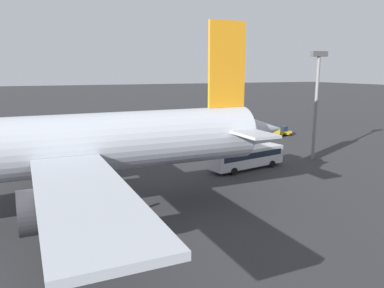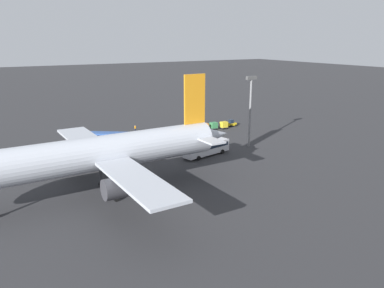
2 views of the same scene
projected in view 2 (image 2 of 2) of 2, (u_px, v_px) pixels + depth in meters
ground_plane at (119, 134)px, 102.20m from camera, size 600.00×600.00×0.00m
airplane at (96, 154)px, 60.24m from camera, size 52.72×45.10×19.11m
shuttle_bus_near at (109, 137)px, 91.62m from camera, size 10.42×8.23×3.10m
shuttle_bus_far at (206, 148)px, 83.08m from camera, size 12.07×4.97×3.08m
baggage_tug at (232, 123)px, 111.45m from camera, size 2.43×1.68×2.10m
worker_person at (135, 128)px, 105.31m from camera, size 0.38×0.38×1.74m
cargo_cart_yellow at (224, 125)px, 108.40m from camera, size 2.01×1.70×2.06m
cargo_cart_green at (214, 125)px, 107.51m from camera, size 2.01×1.70×2.06m
cargo_cart_orange at (205, 127)px, 106.09m from camera, size 2.01×1.70×2.06m
cargo_cart_blue at (195, 128)px, 104.61m from camera, size 2.01×1.70×2.06m
cargo_cart_white at (186, 129)px, 103.13m from camera, size 2.01×1.70×2.06m
light_pole at (250, 104)px, 88.08m from camera, size 2.80×0.70×16.88m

